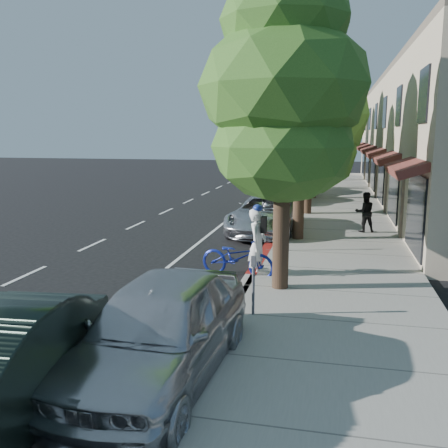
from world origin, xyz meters
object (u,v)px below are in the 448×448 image
(street_tree_1, at_px, (301,119))
(white_pickup, at_px, (289,182))
(dark_sedan, at_px, (283,191))
(pedestrian, at_px, (365,212))
(street_tree_2, at_px, (309,131))
(near_car_a, at_px, (159,330))
(street_tree_4, at_px, (318,126))
(street_tree_5, at_px, (321,126))
(bicycle, at_px, (237,257))
(dark_suv_far, at_px, (277,175))
(street_tree_0, at_px, (284,92))
(silver_suv, at_px, (265,215))
(cyclist, at_px, (257,244))
(street_tree_3, at_px, (315,122))

(street_tree_1, xyz_separation_m, white_pickup, (-1.57, 14.03, -3.54))
(dark_sedan, bearing_deg, pedestrian, -63.04)
(street_tree_1, distance_m, white_pickup, 14.56)
(street_tree_2, xyz_separation_m, near_car_a, (-1.40, -16.85, -3.17))
(pedestrian, bearing_deg, white_pickup, -86.04)
(street_tree_1, bearing_deg, pedestrian, 36.58)
(street_tree_4, height_order, near_car_a, street_tree_4)
(street_tree_5, distance_m, pedestrian, 22.63)
(street_tree_4, bearing_deg, bicycle, -93.26)
(dark_sedan, xyz_separation_m, dark_suv_far, (-1.52, 10.62, 0.04))
(street_tree_0, distance_m, silver_suv, 8.66)
(cyclist, bearing_deg, dark_suv_far, 13.06)
(street_tree_3, bearing_deg, white_pickup, 127.62)
(white_pickup, distance_m, pedestrian, 12.87)
(silver_suv, bearing_deg, dark_sedan, 93.58)
(street_tree_2, relative_size, silver_suv, 1.24)
(silver_suv, height_order, near_car_a, near_car_a)
(dark_suv_far, bearing_deg, pedestrian, -66.10)
(dark_sedan, xyz_separation_m, pedestrian, (4.00, -8.26, 0.21))
(silver_suv, bearing_deg, street_tree_0, -77.04)
(street_tree_4, height_order, dark_sedan, street_tree_4)
(street_tree_1, relative_size, dark_suv_far, 1.63)
(street_tree_2, xyz_separation_m, dark_suv_far, (-3.10, 14.67, -3.25))
(street_tree_1, relative_size, street_tree_3, 0.95)
(street_tree_1, distance_m, silver_suv, 4.21)
(street_tree_1, xyz_separation_m, street_tree_2, (0.00, 6.00, -0.41))
(street_tree_0, bearing_deg, street_tree_1, 90.00)
(street_tree_3, bearing_deg, dark_sedan, -129.01)
(street_tree_0, bearing_deg, dark_suv_far, 96.63)
(dark_sedan, bearing_deg, street_tree_4, 79.91)
(cyclist, relative_size, dark_suv_far, 0.43)
(street_tree_0, relative_size, street_tree_4, 1.07)
(street_tree_3, relative_size, street_tree_4, 1.07)
(pedestrian, bearing_deg, bicycle, 46.61)
(near_car_a, bearing_deg, street_tree_5, 90.60)
(street_tree_2, relative_size, pedestrian, 4.24)
(cyclist, bearing_deg, street_tree_1, -0.83)
(street_tree_5, relative_size, bicycle, 3.44)
(street_tree_3, distance_m, cyclist, 17.29)
(cyclist, height_order, bicycle, cyclist)
(street_tree_3, xyz_separation_m, pedestrian, (2.42, -10.21, -3.65))
(silver_suv, distance_m, white_pickup, 12.53)
(street_tree_3, xyz_separation_m, near_car_a, (-1.40, -22.85, -3.73))
(bicycle, bearing_deg, street_tree_4, 9.21)
(street_tree_1, distance_m, dark_suv_far, 21.22)
(street_tree_1, xyz_separation_m, silver_suv, (-1.40, 1.50, -3.68))
(street_tree_1, height_order, silver_suv, street_tree_1)
(street_tree_0, distance_m, bicycle, 4.63)
(pedestrian, bearing_deg, street_tree_2, -74.18)
(dark_sedan, distance_m, white_pickup, 3.98)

